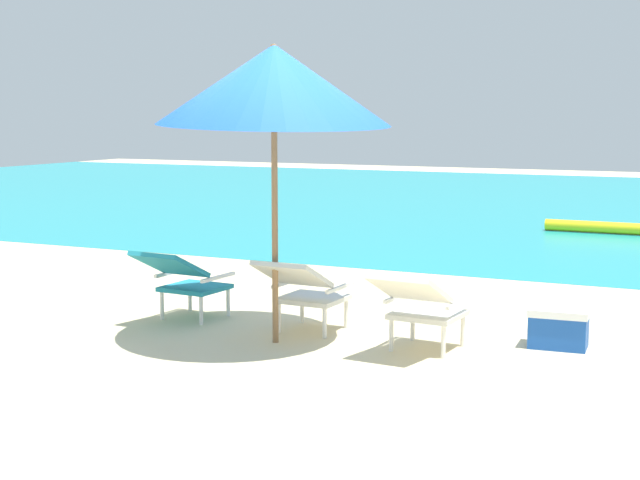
# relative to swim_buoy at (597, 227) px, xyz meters

# --- Properties ---
(ground_plane) EXTENTS (40.00, 40.00, 0.00)m
(ground_plane) POSITION_rel_swim_buoy_xyz_m (-1.24, -4.06, -0.10)
(ground_plane) COLOR beige
(ocean_band) EXTENTS (40.00, 18.00, 0.01)m
(ocean_band) POSITION_rel_swim_buoy_xyz_m (-1.24, 4.35, -0.09)
(ocean_band) COLOR teal
(ocean_band) RESTS_ON ground_plane
(swim_buoy) EXTENTS (1.60, 0.18, 0.18)m
(swim_buoy) POSITION_rel_swim_buoy_xyz_m (0.00, 0.00, 0.00)
(swim_buoy) COLOR yellow
(swim_buoy) RESTS_ON ocean_band
(lounge_chair_left) EXTENTS (0.60, 0.91, 0.68)m
(lounge_chair_left) POSITION_rel_swim_buoy_xyz_m (-2.37, -7.99, 0.31)
(lounge_chair_left) COLOR teal
(lounge_chair_left) RESTS_ON ground_plane
(lounge_chair_center) EXTENTS (0.57, 0.89, 0.68)m
(lounge_chair_center) POSITION_rel_swim_buoy_xyz_m (-1.17, -7.99, 0.31)
(lounge_chair_center) COLOR silver
(lounge_chair_center) RESTS_ON ground_plane
(lounge_chair_right) EXTENTS (0.59, 0.91, 0.68)m
(lounge_chair_right) POSITION_rel_swim_buoy_xyz_m (-0.07, -8.18, 0.31)
(lounge_chair_right) COLOR silver
(lounge_chair_right) RESTS_ON ground_plane
(beach_umbrella_center) EXTENTS (2.68, 2.68, 2.45)m
(beach_umbrella_center) POSITION_rel_swim_buoy_xyz_m (-1.26, -8.34, 1.99)
(beach_umbrella_center) COLOR olive
(beach_umbrella_center) RESTS_ON ground_plane
(cooler_box) EXTENTS (0.49, 0.36, 0.32)m
(cooler_box) POSITION_rel_swim_buoy_xyz_m (0.88, -7.51, 0.06)
(cooler_box) COLOR #194CA5
(cooler_box) RESTS_ON ground_plane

